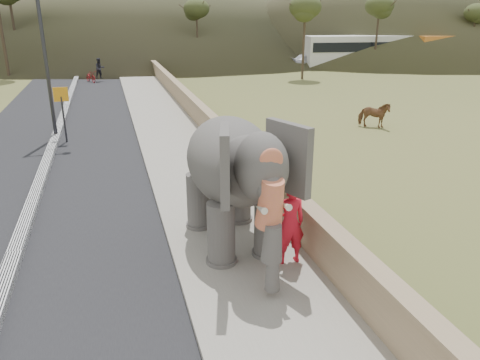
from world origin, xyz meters
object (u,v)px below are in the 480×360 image
object	(u,v)px
cow	(374,115)
elephant_and_man	(232,179)
lamppost	(49,25)
motorcyclist	(95,73)

from	to	relation	value
cow	elephant_and_man	distance (m)	14.02
lamppost	motorcyclist	bearing A→B (deg)	85.93
lamppost	elephant_and_man	world-z (taller)	lamppost
lamppost	cow	bearing A→B (deg)	-8.01
cow	motorcyclist	xyz separation A→B (m)	(-13.24, 20.00, 0.10)
cow	motorcyclist	world-z (taller)	motorcyclist
cow	lamppost	bearing A→B (deg)	116.77
motorcyclist	cow	bearing A→B (deg)	-56.50
elephant_and_man	motorcyclist	distance (m)	30.17
lamppost	cow	distance (m)	15.26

